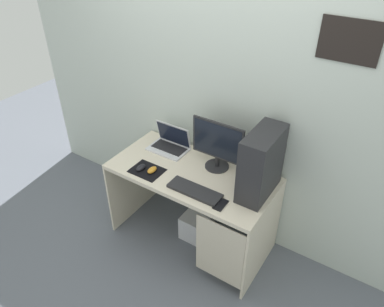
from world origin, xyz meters
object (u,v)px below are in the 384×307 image
pc_tower (261,164)px  subwoofer (197,226)px  keyboard (195,191)px  mouse_right (141,168)px  cell_phone (221,205)px  mouse_left (152,170)px  laptop (170,144)px  monitor (217,145)px

pc_tower → subwoofer: 1.03m
keyboard → subwoofer: keyboard is taller
mouse_right → subwoofer: (0.38, 0.24, -0.66)m
keyboard → subwoofer: bearing=118.6°
cell_phone → mouse_right: bearing=178.9°
cell_phone → pc_tower: bearing=60.8°
keyboard → mouse_right: size_ratio=4.38×
keyboard → mouse_left: mouse_left is taller
laptop → keyboard: bearing=-37.1°
monitor → cell_phone: (0.25, -0.38, -0.21)m
monitor → cell_phone: size_ratio=3.40×
monitor → mouse_left: 0.56m
laptop → keyboard: (0.50, -0.38, -0.03)m
laptop → mouse_right: size_ratio=3.53×
mouse_left → keyboard: bearing=-2.7°
monitor → laptop: size_ratio=1.31×
keyboard → cell_phone: (0.23, -0.02, -0.01)m
pc_tower → laptop: 0.92m
monitor → subwoofer: (-0.11, -0.12, -0.85)m
monitor → mouse_left: monitor is taller
pc_tower → monitor: pc_tower is taller
pc_tower → keyboard: (-0.39, -0.27, -0.24)m
monitor → mouse_right: monitor is taller
monitor → mouse_right: 0.64m
laptop → subwoofer: size_ratio=1.42×
cell_phone → monitor: bearing=123.7°
pc_tower → monitor: 0.42m
mouse_left → subwoofer: size_ratio=0.40×
laptop → subwoofer: laptop is taller
pc_tower → subwoofer: bearing=-177.0°
cell_phone → subwoofer: (-0.36, 0.26, -0.64)m
laptop → subwoofer: (0.37, -0.14, -0.68)m
pc_tower → cell_phone: pc_tower is taller
keyboard → mouse_left: 0.42m
cell_phone → subwoofer: size_ratio=0.54×
laptop → keyboard: 0.63m
laptop → cell_phone: 0.83m
mouse_left → mouse_right: same height
keyboard → cell_phone: 0.23m
monitor → mouse_right: bearing=-143.6°
pc_tower → mouse_right: bearing=-163.4°
monitor → cell_phone: monitor is taller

